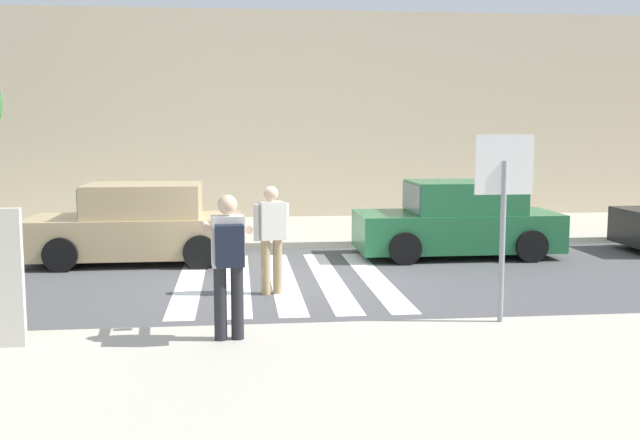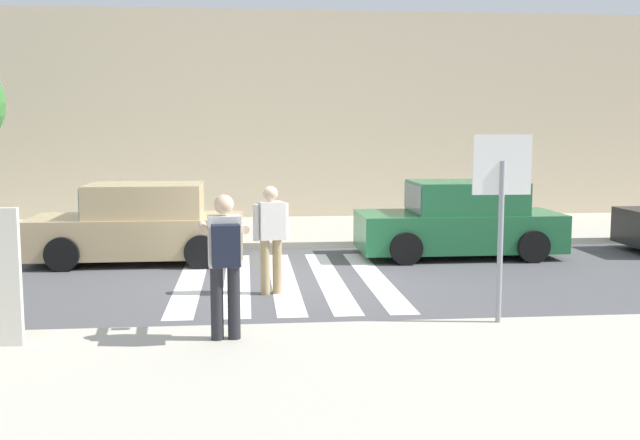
{
  "view_description": "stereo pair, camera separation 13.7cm",
  "coord_description": "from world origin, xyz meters",
  "px_view_note": "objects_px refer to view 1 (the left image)",
  "views": [
    {
      "loc": [
        -0.77,
        -12.56,
        2.64
      ],
      "look_at": [
        0.6,
        -0.2,
        1.1
      ],
      "focal_mm": 42.0,
      "sensor_mm": 36.0,
      "label": 1
    },
    {
      "loc": [
        -0.64,
        -12.57,
        2.64
      ],
      "look_at": [
        0.6,
        -0.2,
        1.1
      ],
      "focal_mm": 42.0,
      "sensor_mm": 36.0,
      "label": 2
    }
  ],
  "objects_px": {
    "photographer_with_backpack": "(228,254)",
    "parked_car_green": "(458,221)",
    "stop_sign": "(504,187)",
    "pedestrian_crossing": "(271,234)",
    "parked_car_tan": "(139,226)"
  },
  "relations": [
    {
      "from": "stop_sign",
      "to": "pedestrian_crossing",
      "type": "xyz_separation_m",
      "value": [
        -2.84,
        2.55,
        -0.92
      ]
    },
    {
      "from": "photographer_with_backpack",
      "to": "parked_car_tan",
      "type": "height_order",
      "value": "photographer_with_backpack"
    },
    {
      "from": "stop_sign",
      "to": "parked_car_green",
      "type": "distance_m",
      "value": 5.93
    },
    {
      "from": "pedestrian_crossing",
      "to": "stop_sign",
      "type": "bearing_deg",
      "value": -41.95
    },
    {
      "from": "pedestrian_crossing",
      "to": "parked_car_green",
      "type": "relative_size",
      "value": 0.42
    },
    {
      "from": "parked_car_green",
      "to": "parked_car_tan",
      "type": "bearing_deg",
      "value": 180.0
    },
    {
      "from": "parked_car_tan",
      "to": "photographer_with_backpack",
      "type": "bearing_deg",
      "value": -73.57
    },
    {
      "from": "photographer_with_backpack",
      "to": "parked_car_green",
      "type": "xyz_separation_m",
      "value": [
        4.64,
        6.18,
        -0.44
      ]
    },
    {
      "from": "photographer_with_backpack",
      "to": "parked_car_tan",
      "type": "relative_size",
      "value": 0.42
    },
    {
      "from": "stop_sign",
      "to": "parked_car_tan",
      "type": "height_order",
      "value": "stop_sign"
    },
    {
      "from": "pedestrian_crossing",
      "to": "parked_car_tan",
      "type": "bearing_deg",
      "value": 128.11
    },
    {
      "from": "parked_car_green",
      "to": "stop_sign",
      "type": "bearing_deg",
      "value": -101.43
    },
    {
      "from": "stop_sign",
      "to": "parked_car_tan",
      "type": "relative_size",
      "value": 0.59
    },
    {
      "from": "photographer_with_backpack",
      "to": "parked_car_tan",
      "type": "bearing_deg",
      "value": 106.43
    },
    {
      "from": "stop_sign",
      "to": "parked_car_green",
      "type": "height_order",
      "value": "stop_sign"
    }
  ]
}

